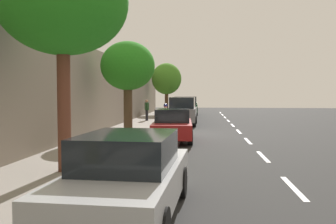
{
  "coord_description": "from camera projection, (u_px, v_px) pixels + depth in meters",
  "views": [
    {
      "loc": [
        -0.8,
        19.56,
        2.23
      ],
      "look_at": [
        1.22,
        -1.51,
        1.14
      ],
      "focal_mm": 37.87,
      "sensor_mm": 36.0,
      "label": 1
    }
  ],
  "objects": [
    {
      "name": "ground",
      "position": [
        187.0,
        134.0,
        19.63
      ],
      "size": [
        75.76,
        75.76,
        0.0
      ],
      "primitive_type": "plane",
      "color": "#2F2F2F"
    },
    {
      "name": "sidewalk",
      "position": [
        128.0,
        132.0,
        19.95
      ],
      "size": [
        3.12,
        47.35,
        0.13
      ],
      "primitive_type": "cube",
      "color": "gray",
      "rests_on": "ground"
    },
    {
      "name": "curb_edge",
      "position": [
        157.0,
        133.0,
        19.79
      ],
      "size": [
        0.16,
        47.35,
        0.13
      ],
      "primitive_type": "cube",
      "color": "gray",
      "rests_on": "ground"
    },
    {
      "name": "lane_stripe_centre",
      "position": [
        243.0,
        136.0,
        18.83
      ],
      "size": [
        0.14,
        48.4,
        0.01
      ],
      "color": "white",
      "rests_on": "ground"
    },
    {
      "name": "lane_stripe_bike_edge",
      "position": [
        183.0,
        134.0,
        19.66
      ],
      "size": [
        0.12,
        47.35,
        0.01
      ],
      "primitive_type": "cube",
      "color": "white",
      "rests_on": "ground"
    },
    {
      "name": "building_facade",
      "position": [
        96.0,
        92.0,
        20.01
      ],
      "size": [
        0.5,
        47.35,
        4.62
      ],
      "primitive_type": "cube",
      "color": "#76695C",
      "rests_on": "ground"
    },
    {
      "name": "parked_pickup_green_nearest",
      "position": [
        188.0,
        106.0,
        37.48
      ],
      "size": [
        2.09,
        5.33,
        1.95
      ],
      "color": "#1E512D",
      "rests_on": "ground"
    },
    {
      "name": "parked_suv_black_second",
      "position": [
        184.0,
        107.0,
        31.22
      ],
      "size": [
        2.17,
        4.8,
        1.99
      ],
      "color": "black",
      "rests_on": "ground"
    },
    {
      "name": "parked_suv_grey_mid",
      "position": [
        183.0,
        111.0,
        25.25
      ],
      "size": [
        2.0,
        4.72,
        1.99
      ],
      "color": "slate",
      "rests_on": "ground"
    },
    {
      "name": "parked_sedan_red_far",
      "position": [
        173.0,
        125.0,
        16.75
      ],
      "size": [
        2.01,
        4.48,
        1.52
      ],
      "color": "maroon",
      "rests_on": "ground"
    },
    {
      "name": "parked_sedan_silver_farthest",
      "position": [
        128.0,
        176.0,
        6.36
      ],
      "size": [
        1.99,
        4.48,
        1.52
      ],
      "color": "#B7BABF",
      "rests_on": "ground"
    },
    {
      "name": "bicycle_at_curb",
      "position": [
        168.0,
        125.0,
        21.42
      ],
      "size": [
        1.42,
        1.05,
        0.74
      ],
      "color": "black",
      "rests_on": "ground"
    },
    {
      "name": "cyclist_with_backpack",
      "position": [
        165.0,
        114.0,
        21.84
      ],
      "size": [
        0.53,
        0.55,
        1.63
      ],
      "color": "#C6B284",
      "rests_on": "ground"
    },
    {
      "name": "street_tree_near_cyclist",
      "position": [
        167.0,
        79.0,
        36.9
      ],
      "size": [
        3.1,
        3.1,
        5.29
      ],
      "color": "#523621",
      "rests_on": "sidewalk"
    },
    {
      "name": "street_tree_mid_block",
      "position": [
        128.0,
        67.0,
        17.65
      ],
      "size": [
        2.7,
        2.7,
        4.71
      ],
      "color": "#4C3925",
      "rests_on": "sidewalk"
    },
    {
      "name": "street_tree_far_end",
      "position": [
        63.0,
        3.0,
        9.38
      ],
      "size": [
        3.5,
        3.5,
        5.96
      ],
      "color": "brown",
      "rests_on": "sidewalk"
    },
    {
      "name": "pedestrian_on_phone",
      "position": [
        147.0,
        109.0,
        27.8
      ],
      "size": [
        0.38,
        0.56,
        1.64
      ],
      "color": "black",
      "rests_on": "sidewalk"
    }
  ]
}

